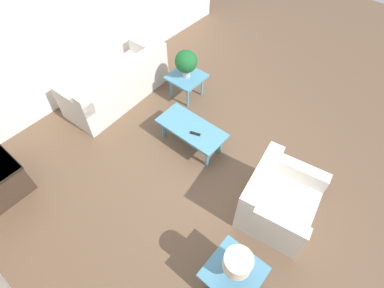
{
  "coord_description": "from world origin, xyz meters",
  "views": [
    {
      "loc": [
        -1.41,
        2.28,
        3.86
      ],
      "look_at": [
        0.3,
        0.26,
        0.55
      ],
      "focal_mm": 28.0,
      "sensor_mm": 36.0,
      "label": 1
    }
  ],
  "objects_px": {
    "coffee_table": "(191,129)",
    "side_table_plant": "(186,79)",
    "sofa": "(118,85)",
    "side_table_lamp": "(234,273)",
    "table_lamp": "(237,263)",
    "potted_plant": "(186,62)",
    "armchair": "(277,200)"
  },
  "relations": [
    {
      "from": "side_table_plant",
      "to": "potted_plant",
      "type": "bearing_deg",
      "value": -18.43
    },
    {
      "from": "potted_plant",
      "to": "table_lamp",
      "type": "bearing_deg",
      "value": 139.79
    },
    {
      "from": "side_table_plant",
      "to": "side_table_lamp",
      "type": "bearing_deg",
      "value": 139.79
    },
    {
      "from": "sofa",
      "to": "side_table_lamp",
      "type": "height_order",
      "value": "sofa"
    },
    {
      "from": "table_lamp",
      "to": "sofa",
      "type": "bearing_deg",
      "value": -20.93
    },
    {
      "from": "sofa",
      "to": "side_table_lamp",
      "type": "xyz_separation_m",
      "value": [
        -3.48,
        1.33,
        0.09
      ]
    },
    {
      "from": "coffee_table",
      "to": "side_table_lamp",
      "type": "distance_m",
      "value": 2.21
    },
    {
      "from": "sofa",
      "to": "side_table_lamp",
      "type": "distance_m",
      "value": 3.73
    },
    {
      "from": "table_lamp",
      "to": "side_table_lamp",
      "type": "bearing_deg",
      "value": 0.0
    },
    {
      "from": "side_table_lamp",
      "to": "table_lamp",
      "type": "distance_m",
      "value": 0.35
    },
    {
      "from": "side_table_plant",
      "to": "table_lamp",
      "type": "height_order",
      "value": "table_lamp"
    },
    {
      "from": "sofa",
      "to": "side_table_plant",
      "type": "height_order",
      "value": "sofa"
    },
    {
      "from": "coffee_table",
      "to": "side_table_plant",
      "type": "height_order",
      "value": "side_table_plant"
    },
    {
      "from": "potted_plant",
      "to": "table_lamp",
      "type": "distance_m",
      "value": 3.37
    },
    {
      "from": "side_table_plant",
      "to": "coffee_table",
      "type": "bearing_deg",
      "value": 134.65
    },
    {
      "from": "side_table_lamp",
      "to": "potted_plant",
      "type": "distance_m",
      "value": 3.39
    },
    {
      "from": "sofa",
      "to": "potted_plant",
      "type": "distance_m",
      "value": 1.32
    },
    {
      "from": "sofa",
      "to": "table_lamp",
      "type": "relative_size",
      "value": 4.72
    },
    {
      "from": "armchair",
      "to": "coffee_table",
      "type": "bearing_deg",
      "value": 74.1
    },
    {
      "from": "sofa",
      "to": "side_table_lamp",
      "type": "relative_size",
      "value": 3.38
    },
    {
      "from": "side_table_lamp",
      "to": "potted_plant",
      "type": "relative_size",
      "value": 1.17
    },
    {
      "from": "side_table_plant",
      "to": "potted_plant",
      "type": "xyz_separation_m",
      "value": [
        0.0,
        -0.0,
        0.36
      ]
    },
    {
      "from": "coffee_table",
      "to": "potted_plant",
      "type": "bearing_deg",
      "value": -45.35
    },
    {
      "from": "sofa",
      "to": "side_table_lamp",
      "type": "bearing_deg",
      "value": 66.36
    },
    {
      "from": "armchair",
      "to": "sofa",
      "type": "bearing_deg",
      "value": 77.7
    },
    {
      "from": "armchair",
      "to": "side_table_plant",
      "type": "height_order",
      "value": "armchair"
    },
    {
      "from": "sofa",
      "to": "side_table_plant",
      "type": "xyz_separation_m",
      "value": [
        -0.91,
        -0.84,
        0.09
      ]
    },
    {
      "from": "armchair",
      "to": "potted_plant",
      "type": "distance_m",
      "value": 2.71
    },
    {
      "from": "side_table_plant",
      "to": "potted_plant",
      "type": "height_order",
      "value": "potted_plant"
    },
    {
      "from": "sofa",
      "to": "table_lamp",
      "type": "height_order",
      "value": "table_lamp"
    },
    {
      "from": "side_table_plant",
      "to": "side_table_lamp",
      "type": "distance_m",
      "value": 3.37
    },
    {
      "from": "coffee_table",
      "to": "side_table_plant",
      "type": "bearing_deg",
      "value": -45.35
    }
  ]
}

